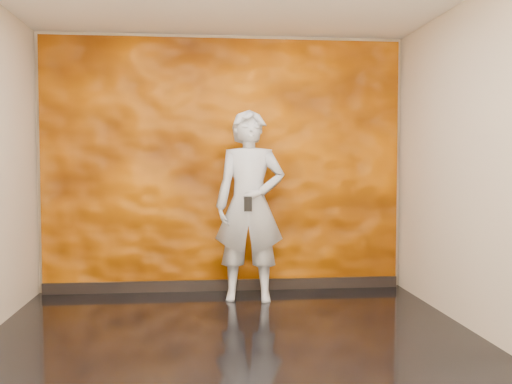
# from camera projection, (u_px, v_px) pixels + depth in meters

# --- Properties ---
(room) EXTENTS (4.02, 4.02, 2.81)m
(room) POSITION_uv_depth(u_px,v_px,m) (235.00, 164.00, 4.30)
(room) COLOR black
(room) RESTS_ON ground
(feature_wall) EXTENTS (3.90, 0.06, 2.75)m
(feature_wall) POSITION_uv_depth(u_px,v_px,m) (224.00, 165.00, 6.25)
(feature_wall) COLOR orange
(feature_wall) RESTS_ON ground
(baseboard) EXTENTS (3.90, 0.04, 0.12)m
(baseboard) POSITION_uv_depth(u_px,v_px,m) (224.00, 285.00, 6.28)
(baseboard) COLOR black
(baseboard) RESTS_ON ground
(man) EXTENTS (0.76, 0.55, 1.94)m
(man) POSITION_uv_depth(u_px,v_px,m) (250.00, 206.00, 5.81)
(man) COLOR #949AA2
(man) RESTS_ON ground
(phone) EXTENTS (0.08, 0.03, 0.15)m
(phone) POSITION_uv_depth(u_px,v_px,m) (248.00, 204.00, 5.52)
(phone) COLOR black
(phone) RESTS_ON man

